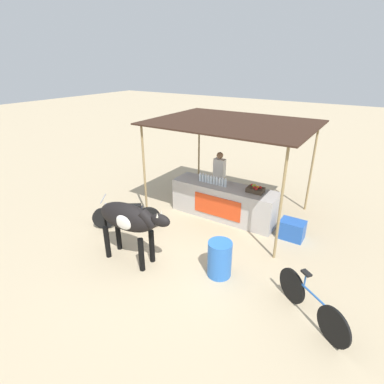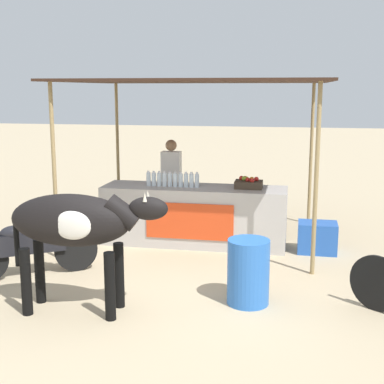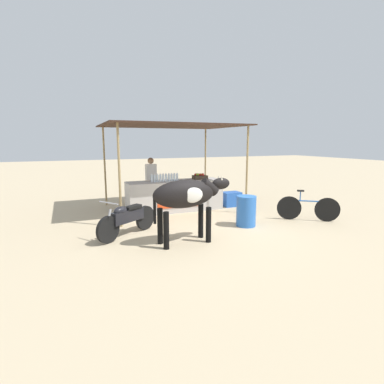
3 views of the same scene
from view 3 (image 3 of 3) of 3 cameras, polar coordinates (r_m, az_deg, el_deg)
name	(u,v)px [view 3 (image 3 of 3)]	position (r m, az deg, el deg)	size (l,w,h in m)	color
ground_plane	(205,229)	(7.57, 2.53, -7.08)	(60.00, 60.00, 0.00)	tan
stall_counter	(175,196)	(9.43, -3.24, -0.72)	(3.00, 0.82, 0.96)	#B2ADA8
stall_awning	(171,129)	(9.57, -3.99, 11.97)	(4.20, 3.20, 2.67)	#382319
water_bottle_row	(165,178)	(9.19, -5.23, 2.73)	(0.88, 0.07, 0.25)	silver
fruit_crate	(200,177)	(9.73, 1.50, 2.92)	(0.44, 0.32, 0.18)	#3F3326
vendor_behind_counter	(151,182)	(9.92, -7.79, 1.88)	(0.34, 0.22, 1.65)	#383842
cooler_box	(231,199)	(10.23, 7.48, -1.34)	(0.60, 0.44, 0.48)	blue
water_barrel	(246,211)	(7.88, 10.27, -3.59)	(0.50, 0.50, 0.79)	blue
cow	(187,196)	(6.35, -0.90, -0.73)	(1.83, 0.59, 1.44)	black
motorcycle_parked	(127,218)	(7.08, -12.26, -4.88)	(1.53, 1.09, 0.90)	black
bicycle_leaning	(308,208)	(8.88, 21.18, -2.89)	(1.37, 1.01, 0.85)	black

